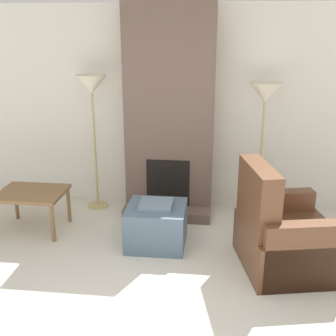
% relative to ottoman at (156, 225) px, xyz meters
% --- Properties ---
extents(wall_back, '(6.87, 0.06, 2.60)m').
position_rel_ottoman_xyz_m(wall_back, '(0.03, 1.29, 1.07)').
color(wall_back, silver).
rests_on(wall_back, ground_plane).
extents(fireplace, '(1.10, 0.72, 2.60)m').
position_rel_ottoman_xyz_m(fireplace, '(0.03, 1.02, 1.02)').
color(fireplace, brown).
rests_on(fireplace, ground_plane).
extents(ottoman, '(0.64, 0.61, 0.50)m').
position_rel_ottoman_xyz_m(ottoman, '(0.00, 0.00, 0.00)').
color(ottoman, slate).
rests_on(ottoman, ground_plane).
extents(armchair, '(1.05, 1.09, 1.08)m').
position_rel_ottoman_xyz_m(armchair, '(1.29, -0.32, 0.09)').
color(armchair, brown).
rests_on(armchair, ground_plane).
extents(side_table, '(0.76, 0.61, 0.49)m').
position_rel_ottoman_xyz_m(side_table, '(-1.50, 0.19, 0.19)').
color(side_table, brown).
rests_on(side_table, ground_plane).
extents(floor_lamp_left, '(0.40, 0.40, 1.75)m').
position_rel_ottoman_xyz_m(floor_lamp_left, '(-0.94, 0.96, 1.32)').
color(floor_lamp_left, tan).
rests_on(floor_lamp_left, ground_plane).
extents(floor_lamp_right, '(0.40, 0.40, 1.69)m').
position_rel_ottoman_xyz_m(floor_lamp_right, '(1.19, 0.96, 1.26)').
color(floor_lamp_right, tan).
rests_on(floor_lamp_right, ground_plane).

